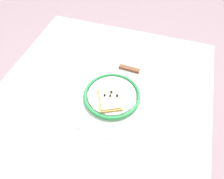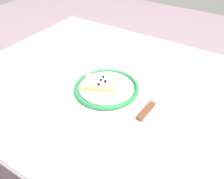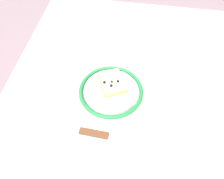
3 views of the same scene
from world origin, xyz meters
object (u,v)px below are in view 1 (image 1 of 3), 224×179
Objects in this scene: pizza_slice_near at (110,99)px; knife at (122,67)px; fork at (104,135)px; plate at (112,95)px; dining_table at (98,117)px.

pizza_slice_near is 0.54× the size of knife.
plate is at bearing 7.95° from fork.
fork is at bearing -149.95° from dining_table.
plate is 0.91× the size of knife.
plate reaches higher than fork.
plate is 0.16m from knife.
dining_table is 4.78× the size of fork.
dining_table is 0.24m from knife.
pizza_slice_near reaches higher than dining_table.
plate is 1.67× the size of pizza_slice_near.
dining_table is 0.13m from pizza_slice_near.
knife is (0.16, 0.01, -0.00)m from plate.
pizza_slice_near is 0.65× the size of fork.
fork is at bearing -174.94° from knife.
pizza_slice_near reaches higher than knife.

